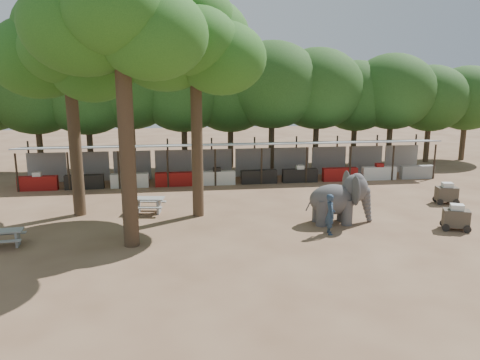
{
  "coord_description": "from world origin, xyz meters",
  "views": [
    {
      "loc": [
        -4.14,
        -16.99,
        6.82
      ],
      "look_at": [
        -1.0,
        5.0,
        2.0
      ],
      "focal_mm": 35.0,
      "sensor_mm": 36.0,
      "label": 1
    }
  ],
  "objects": [
    {
      "name": "ground",
      "position": [
        0.0,
        0.0,
        0.0
      ],
      "size": [
        100.0,
        100.0,
        0.0
      ],
      "primitive_type": "plane",
      "color": "brown",
      "rests_on": "ground"
    },
    {
      "name": "vendor_stalls",
      "position": [
        -0.0,
        13.84,
        1.18
      ],
      "size": [
        28.0,
        2.99,
        2.8
      ],
      "color": "#AAACB1",
      "rests_on": "ground"
    },
    {
      "name": "yard_tree_left",
      "position": [
        -9.13,
        7.19,
        8.2
      ],
      "size": [
        7.1,
        6.9,
        11.02
      ],
      "color": "#332316",
      "rests_on": "ground"
    },
    {
      "name": "yard_tree_center",
      "position": [
        -6.13,
        2.19,
        9.21
      ],
      "size": [
        7.1,
        6.9,
        12.04
      ],
      "color": "#332316",
      "rests_on": "ground"
    },
    {
      "name": "yard_tree_back",
      "position": [
        -3.13,
        6.19,
        8.54
      ],
      "size": [
        7.1,
        6.9,
        11.36
      ],
      "color": "#332316",
      "rests_on": "ground"
    },
    {
      "name": "backdrop_trees",
      "position": [
        0.0,
        19.0,
        5.51
      ],
      "size": [
        46.46,
        5.95,
        8.33
      ],
      "color": "#332316",
      "rests_on": "ground"
    },
    {
      "name": "elephant",
      "position": [
        3.68,
        3.78,
        1.22
      ],
      "size": [
        3.17,
        2.44,
        2.43
      ],
      "rotation": [
        0.0,
        0.0,
        -0.04
      ],
      "color": "#413E3F",
      "rests_on": "ground"
    },
    {
      "name": "handler",
      "position": [
        2.67,
        2.26,
        0.92
      ],
      "size": [
        0.5,
        0.7,
        1.84
      ],
      "primitive_type": "imported",
      "rotation": [
        0.0,
        0.0,
        1.48
      ],
      "color": "#26384C",
      "rests_on": "ground"
    },
    {
      "name": "picnic_table_near",
      "position": [
        -11.17,
        2.57,
        0.47
      ],
      "size": [
        1.55,
        1.42,
        0.72
      ],
      "rotation": [
        0.0,
        0.0,
        0.1
      ],
      "color": "gray",
      "rests_on": "ground"
    },
    {
      "name": "picnic_table_far",
      "position": [
        -5.54,
        6.78,
        0.53
      ],
      "size": [
        1.85,
        1.72,
        0.82
      ],
      "rotation": [
        0.0,
        0.0,
        -0.17
      ],
      "color": "gray",
      "rests_on": "ground"
    },
    {
      "name": "cart_front",
      "position": [
        8.59,
        1.98,
        0.6
      ],
      "size": [
        1.46,
        1.24,
        1.21
      ],
      "rotation": [
        0.0,
        0.0,
        -0.4
      ],
      "color": "#393026",
      "rests_on": "ground"
    },
    {
      "name": "cart_back",
      "position": [
        10.81,
        6.37,
        0.59
      ],
      "size": [
        1.35,
        1.01,
        1.19
      ],
      "rotation": [
        0.0,
        0.0,
        -0.19
      ],
      "color": "#393026",
      "rests_on": "ground"
    }
  ]
}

